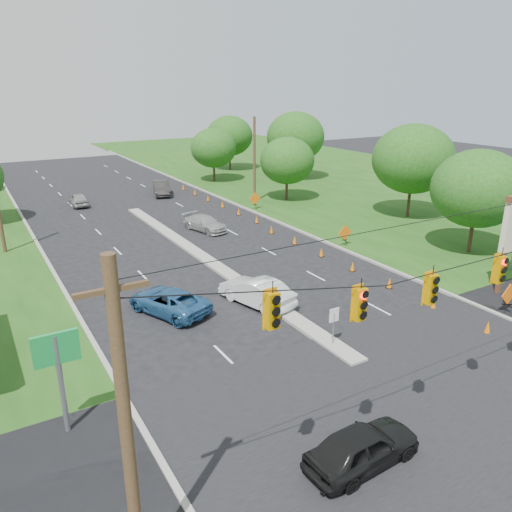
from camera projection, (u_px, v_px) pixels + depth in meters
ground at (428, 412)px, 19.68m from camera, size 160.00×160.00×0.00m
grass_right at (479, 211)px, 50.33m from camera, size 40.00×160.00×0.06m
cross_street at (428, 412)px, 19.68m from camera, size 160.00×14.00×0.02m
curb_left at (39, 248)px, 39.26m from camera, size 0.25×110.00×0.16m
curb_right at (259, 215)px, 48.93m from camera, size 0.25×110.00×0.16m
median at (204, 259)px, 36.77m from camera, size 1.00×34.00×0.18m
median_sign at (334, 320)px, 24.08m from camera, size 0.55×0.06×2.05m
signal_span at (466, 307)px, 17.21m from camera, size 25.60×0.32×9.00m
utility_pole_far_right at (254, 160)px, 52.67m from camera, size 0.28×0.28×9.00m
cone_0 at (488, 327)px, 25.73m from camera, size 0.32×0.32×0.70m
cone_1 at (434, 303)px, 28.57m from camera, size 0.32×0.32×0.70m
cone_2 at (389, 283)px, 31.42m from camera, size 0.32×0.32×0.70m
cone_3 at (353, 266)px, 34.27m from camera, size 0.32×0.32×0.70m
cone_4 at (321, 252)px, 37.12m from camera, size 0.32×0.32×0.70m
cone_5 at (295, 240)px, 39.97m from camera, size 0.32×0.32×0.70m
cone_6 at (271, 229)px, 42.81m from camera, size 0.32×0.32×0.70m
cone_7 at (257, 219)px, 45.95m from camera, size 0.32×0.32×0.70m
cone_8 at (239, 211)px, 48.80m from camera, size 0.32×0.32×0.70m
cone_9 at (222, 204)px, 51.65m from camera, size 0.32×0.32×0.70m
cone_10 at (208, 198)px, 54.49m from camera, size 0.32×0.32×0.70m
cone_11 at (195, 192)px, 57.34m from camera, size 0.32×0.32×0.70m
cone_12 at (183, 187)px, 60.19m from camera, size 0.32×0.32×0.70m
work_sign_0 at (509, 295)px, 27.75m from camera, size 1.27×0.58×1.37m
work_sign_1 at (345, 233)px, 39.14m from camera, size 1.27×0.58×1.37m
work_sign_2 at (255, 199)px, 50.54m from camera, size 1.27×0.58×1.37m
tree_7 at (478, 189)px, 36.44m from camera, size 6.72×6.72×7.84m
tree_8 at (413, 159)px, 46.29m from camera, size 7.56×7.56×8.82m
tree_9 at (287, 161)px, 53.59m from camera, size 5.88×5.88×6.86m
tree_10 at (296, 137)px, 65.15m from camera, size 7.56×7.56×8.82m
tree_11 at (230, 136)px, 72.39m from camera, size 6.72×6.72×7.84m
tree_12 at (213, 148)px, 64.02m from camera, size 5.88×5.88×6.86m
black_sedan at (362, 446)px, 16.75m from camera, size 4.39×1.95×1.47m
white_sedan at (257, 292)px, 28.96m from camera, size 2.92×5.17×1.61m
blue_pickup at (168, 301)px, 27.95m from camera, size 4.11×5.58×1.41m
silver_car_far at (205, 223)px, 43.54m from camera, size 2.96×4.91×1.33m
silver_car_oncoming at (78, 200)px, 52.27m from camera, size 1.73×4.01×1.35m
dark_car_receding at (162, 188)px, 57.35m from camera, size 2.95×5.15×1.60m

